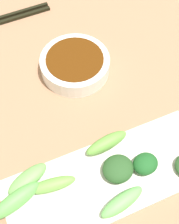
{
  "coord_description": "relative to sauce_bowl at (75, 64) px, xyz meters",
  "views": [
    {
      "loc": [
        0.26,
        -0.1,
        0.56
      ],
      "look_at": [
        -0.02,
        0.02,
        0.05
      ],
      "focal_mm": 49.61,
      "sensor_mm": 36.0,
      "label": 1
    }
  ],
  "objects": [
    {
      "name": "broccoli_stalk_2",
      "position": [
        0.2,
        -0.02,
        0.0
      ],
      "size": [
        0.04,
        0.09,
        0.03
      ],
      "primitive_type": "ellipsoid",
      "rotation": [
        0.0,
        0.0,
        0.13
      ],
      "color": "#66A141",
      "rests_on": "serving_plate"
    },
    {
      "name": "broccoli_stalk_6",
      "position": [
        0.23,
        -0.14,
        0.0
      ],
      "size": [
        0.03,
        0.09,
        0.02
      ],
      "primitive_type": "ellipsoid",
      "rotation": [
        0.0,
        0.0,
        -0.13
      ],
      "color": "#6CA646",
      "rests_on": "serving_plate"
    },
    {
      "name": "broccoli_leafy_3",
      "position": [
        0.26,
        0.03,
        0.0
      ],
      "size": [
        0.05,
        0.05,
        0.03
      ],
      "primitive_type": "ellipsoid",
      "rotation": [
        0.0,
        0.0,
        0.12
      ],
      "color": "#1C5622",
      "rests_on": "serving_plate"
    },
    {
      "name": "broccoli_stalk_0",
      "position": [
        0.31,
        -0.04,
        0.0
      ],
      "size": [
        0.04,
        0.09,
        0.02
      ],
      "primitive_type": "ellipsoid",
      "rotation": [
        0.0,
        0.0,
        0.21
      ],
      "color": "#69B65B",
      "rests_on": "serving_plate"
    },
    {
      "name": "chopsticks",
      "position": [
        -0.21,
        -0.1,
        -0.02
      ],
      "size": [
        0.03,
        0.23,
        0.01
      ],
      "rotation": [
        0.0,
        0.0,
        0.02
      ],
      "color": "black",
      "rests_on": "tabletop"
    },
    {
      "name": "broccoli_leafy_1",
      "position": [
        0.25,
        -0.02,
        0.0
      ],
      "size": [
        0.06,
        0.06,
        0.03
      ],
      "primitive_type": "ellipsoid",
      "rotation": [
        0.0,
        0.0,
        0.16
      ],
      "color": "#274E23",
      "rests_on": "serving_plate"
    },
    {
      "name": "broccoli_stalk_4",
      "position": [
        0.23,
        -0.2,
        0.01
      ],
      "size": [
        0.05,
        0.1,
        0.03
      ],
      "primitive_type": "ellipsoid",
      "rotation": [
        0.0,
        0.0,
        0.28
      ],
      "color": "#60B051",
      "rests_on": "serving_plate"
    },
    {
      "name": "serving_plate",
      "position": [
        0.26,
        -0.04,
        -0.02
      ],
      "size": [
        0.14,
        0.37,
        0.01
      ],
      "primitive_type": "cube",
      "color": "silver",
      "rests_on": "tabletop"
    },
    {
      "name": "sauce_bowl",
      "position": [
        0.0,
        0.0,
        0.0
      ],
      "size": [
        0.15,
        0.15,
        0.04
      ],
      "color": "white",
      "rests_on": "tabletop"
    },
    {
      "name": "tabletop",
      "position": [
        0.14,
        -0.04,
        -0.03
      ],
      "size": [
        2.1,
        2.1,
        0.02
      ],
      "primitive_type": "cube",
      "color": "#A07154",
      "rests_on": "ground"
    },
    {
      "name": "broccoli_stalk_7",
      "position": [
        0.21,
        -0.17,
        0.0
      ],
      "size": [
        0.05,
        0.08,
        0.02
      ],
      "primitive_type": "ellipsoid",
      "rotation": [
        0.0,
        0.0,
        0.34
      ],
      "color": "#6CA654",
      "rests_on": "serving_plate"
    }
  ]
}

